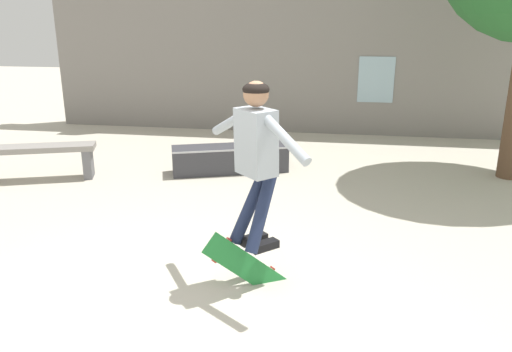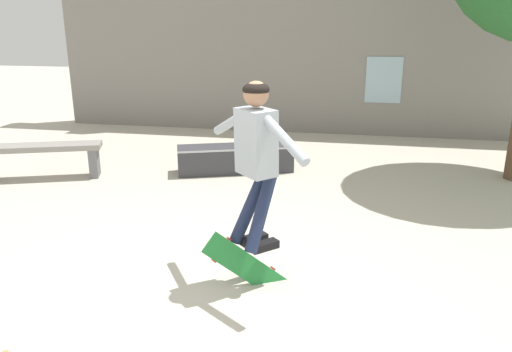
% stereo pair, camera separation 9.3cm
% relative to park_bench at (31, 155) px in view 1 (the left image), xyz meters
% --- Properties ---
extents(ground_plane, '(40.00, 40.00, 0.00)m').
position_rel_park_bench_xyz_m(ground_plane, '(3.38, -2.89, -0.38)').
color(ground_plane, beige).
extents(building_backdrop, '(10.79, 0.52, 4.80)m').
position_rel_park_bench_xyz_m(building_backdrop, '(3.33, 4.14, 1.46)').
color(building_backdrop, gray).
rests_on(building_backdrop, ground_plane).
extents(park_bench, '(1.81, 0.96, 0.52)m').
position_rel_park_bench_xyz_m(park_bench, '(0.00, 0.00, 0.00)').
color(park_bench, gray).
rests_on(park_bench, ground_plane).
extents(skate_ledge, '(1.82, 1.06, 0.41)m').
position_rel_park_bench_xyz_m(skate_ledge, '(2.76, 0.91, -0.17)').
color(skate_ledge, '#38383D').
rests_on(skate_ledge, ground_plane).
extents(skater, '(1.00, 1.01, 1.45)m').
position_rel_park_bench_xyz_m(skater, '(3.75, -2.41, 0.84)').
color(skater, '#9EA8B2').
extents(skateboard_flipping, '(0.71, 0.38, 0.69)m').
position_rel_park_bench_xyz_m(skateboard_flipping, '(3.66, -2.47, -0.20)').
color(skateboard_flipping, '#237F38').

